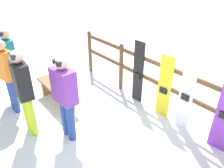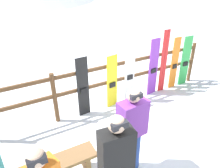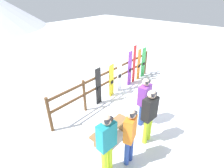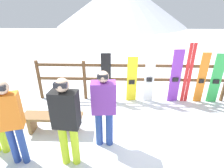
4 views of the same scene
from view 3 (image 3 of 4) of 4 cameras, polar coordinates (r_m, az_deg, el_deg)
The scene contains 14 objects.
ground_plane at distance 6.50m, azimuth 10.87°, elevation -8.54°, with size 40.00×40.00×0.00m, color white.
fence at distance 6.93m, azimuth -0.60°, elevation 1.49°, with size 5.59×0.10×1.21m.
bench at distance 5.16m, azimuth -0.63°, elevation -14.69°, with size 1.32×0.36×0.43m.
person_black at distance 4.78m, azimuth 12.11°, elevation -9.38°, with size 0.45×0.28×1.67m.
person_teal at distance 3.96m, azimuth -1.73°, elevation -18.14°, with size 0.43×0.26×1.66m.
person_purple at distance 5.40m, azimuth 10.46°, elevation -4.89°, with size 0.47×0.29×1.61m.
person_orange at distance 4.17m, azimuth 5.88°, elevation -15.77°, with size 0.42×0.31×1.61m.
snowboard_black_stripe at distance 6.42m, azimuth -4.45°, elevation -0.87°, with size 0.28×0.07×1.45m.
snowboard_yellow at distance 6.93m, azimuth -0.12°, elevation 1.10°, with size 0.30×0.09×1.36m.
snowboard_white at distance 7.23m, azimuth 2.44°, elevation 3.14°, with size 0.28×0.06×1.55m.
snowboard_purple at distance 7.78m, azimuth 5.82°, elevation 4.99°, with size 0.31×0.08×1.57m.
ski_pair_red at distance 8.01m, azimuth 7.24°, elevation 6.33°, with size 0.19×0.02×1.75m.
snowboard_orange at distance 8.37m, azimuth 8.74°, elevation 6.25°, with size 0.24×0.05×1.50m.
snowboard_green at distance 8.71m, azimuth 10.19°, elevation 6.91°, with size 0.30×0.07×1.47m.
Camera 3 is at (-4.68, -2.36, 3.84)m, focal length 28.00 mm.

